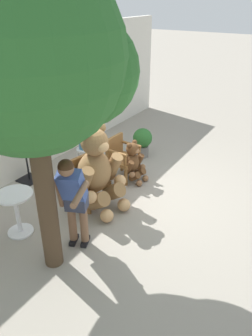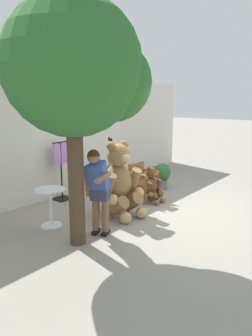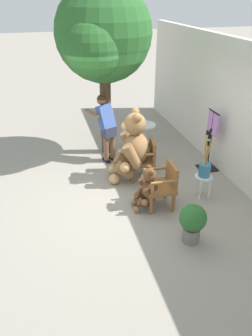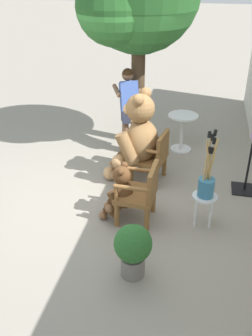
% 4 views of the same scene
% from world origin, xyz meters
% --- Properties ---
extents(ground_plane, '(60.00, 60.00, 0.00)m').
position_xyz_m(ground_plane, '(0.00, 0.00, 0.00)').
color(ground_plane, gray).
extents(back_wall, '(10.00, 0.16, 2.80)m').
position_xyz_m(back_wall, '(0.00, 2.40, 1.40)').
color(back_wall, silver).
rests_on(back_wall, ground).
extents(wooden_chair_left, '(0.64, 0.61, 0.86)m').
position_xyz_m(wooden_chair_left, '(-0.55, 0.57, 0.46)').
color(wooden_chair_left, brown).
rests_on(wooden_chair_left, ground).
extents(wooden_chair_right, '(0.58, 0.54, 0.86)m').
position_xyz_m(wooden_chair_right, '(0.56, 0.57, 0.46)').
color(wooden_chair_right, brown).
rests_on(wooden_chair_right, ground).
extents(teddy_bear_large, '(0.94, 0.93, 1.52)m').
position_xyz_m(teddy_bear_large, '(-0.57, 0.30, 0.75)').
color(teddy_bear_large, olive).
rests_on(teddy_bear_large, ground).
extents(teddy_bear_small, '(0.51, 0.48, 0.85)m').
position_xyz_m(teddy_bear_small, '(0.56, 0.28, 0.41)').
color(teddy_bear_small, brown).
rests_on(teddy_bear_small, ground).
extents(person_visitor, '(0.70, 0.67, 1.54)m').
position_xyz_m(person_visitor, '(-1.59, -0.04, 0.91)').
color(person_visitor, black).
rests_on(person_visitor, ground).
extents(white_stool, '(0.34, 0.34, 0.46)m').
position_xyz_m(white_stool, '(0.47, 1.44, 0.36)').
color(white_stool, silver).
rests_on(white_stool, ground).
extents(brush_bucket, '(0.22, 0.22, 0.96)m').
position_xyz_m(brush_bucket, '(0.47, 1.44, 0.67)').
color(brush_bucket, teal).
rests_on(brush_bucket, white_stool).
extents(round_side_table, '(0.56, 0.56, 0.72)m').
position_xyz_m(round_side_table, '(-1.80, 0.95, 0.45)').
color(round_side_table, silver).
rests_on(round_side_table, ground).
extents(patio_tree, '(2.20, 2.09, 3.84)m').
position_xyz_m(patio_tree, '(-1.91, -0.01, 2.73)').
color(patio_tree, '#473523').
rests_on(patio_tree, ground).
extents(potted_plant, '(0.44, 0.44, 0.68)m').
position_xyz_m(potted_plant, '(1.63, 0.68, 0.40)').
color(potted_plant, slate).
rests_on(potted_plant, ground).
extents(clothing_display_stand, '(0.44, 0.40, 1.36)m').
position_xyz_m(clothing_display_stand, '(-0.55, 2.08, 0.72)').
color(clothing_display_stand, black).
rests_on(clothing_display_stand, ground).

